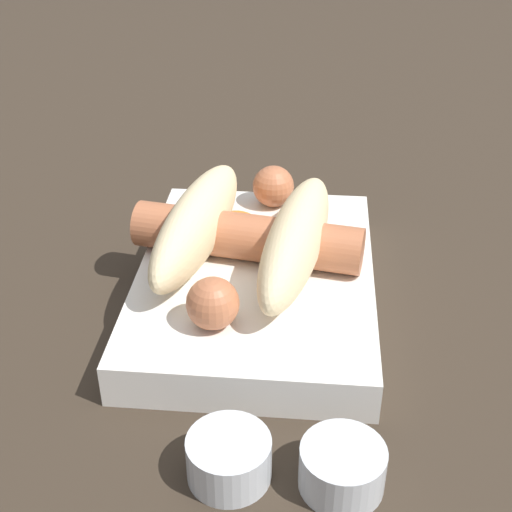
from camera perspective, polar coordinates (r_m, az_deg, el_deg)
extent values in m
plane|color=#33281E|center=(0.54, 0.00, -3.61)|extent=(3.00, 3.00, 0.00)
cube|color=silver|center=(0.53, 0.00, -2.29)|extent=(0.24, 0.17, 0.03)
ellipsoid|color=beige|center=(0.51, 3.24, 1.62)|extent=(0.18, 0.06, 0.05)
ellipsoid|color=beige|center=(0.53, -4.73, 2.65)|extent=(0.18, 0.06, 0.05)
cylinder|color=#B26642|center=(0.53, -0.72, 1.53)|extent=(0.06, 0.17, 0.03)
sphere|color=#B26642|center=(0.60, 1.40, 5.60)|extent=(0.03, 0.03, 0.03)
sphere|color=#B26642|center=(0.46, -3.48, -3.80)|extent=(0.03, 0.03, 0.03)
cylinder|color=orange|center=(0.58, -4.77, 2.46)|extent=(0.04, 0.04, 0.00)
cylinder|color=orange|center=(0.58, -1.67, 2.75)|extent=(0.05, 0.05, 0.00)
cylinder|color=orange|center=(0.57, -2.41, 2.38)|extent=(0.03, 0.03, 0.00)
cylinder|color=#F99E4C|center=(0.59, -3.80, 3.40)|extent=(0.03, 0.03, 0.00)
cylinder|color=#F99E4C|center=(0.59, -4.65, 3.39)|extent=(0.03, 0.03, 0.00)
cylinder|color=silver|center=(0.41, -2.58, -15.84)|extent=(0.05, 0.05, 0.03)
cylinder|color=maroon|center=(0.42, -2.55, -16.54)|extent=(0.04, 0.04, 0.01)
cylinder|color=silver|center=(0.41, 6.92, -16.47)|extent=(0.05, 0.05, 0.03)
cylinder|color=maroon|center=(0.41, 6.84, -17.17)|extent=(0.04, 0.04, 0.01)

